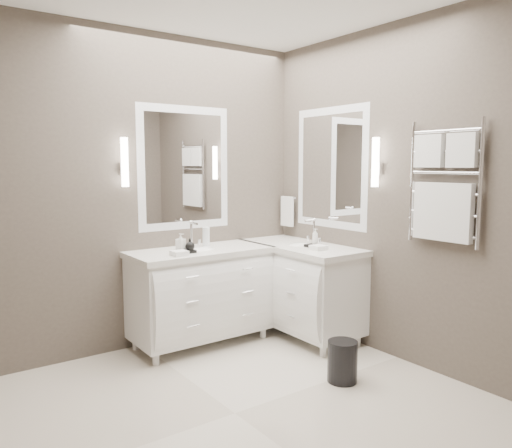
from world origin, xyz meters
TOP-DOWN VIEW (x-y plane):
  - floor at (0.00, 0.00)m, footprint 3.20×3.00m
  - wall_back at (0.00, 1.50)m, footprint 3.20×0.01m
  - wall_front at (0.00, -1.50)m, footprint 3.20×0.01m
  - wall_right at (1.60, 0.00)m, footprint 0.01×3.00m
  - vanity_back at (0.45, 1.23)m, footprint 1.24×0.59m
  - vanity_right at (1.33, 0.90)m, footprint 0.59×1.24m
  - mirror_back at (0.45, 1.49)m, footprint 0.90×0.02m
  - mirror_right at (1.59, 0.80)m, footprint 0.02×0.90m
  - sconce_back at (-0.13, 1.43)m, footprint 0.06×0.06m
  - sconce_right at (1.53, 0.22)m, footprint 0.06×0.06m
  - towel_bar_corner at (1.54, 1.36)m, footprint 0.03×0.22m
  - towel_ladder at (1.55, -0.40)m, footprint 0.06×0.58m
  - waste_bin at (0.90, -0.06)m, footprint 0.22×0.22m
  - amenity_tray_back at (0.26, 1.14)m, footprint 0.16×0.12m
  - amenity_tray_right at (1.33, 0.71)m, footprint 0.13×0.17m
  - water_bottle at (0.54, 1.27)m, footprint 0.08×0.08m
  - soap_bottle_a at (0.23, 1.16)m, footprint 0.08×0.08m
  - soap_bottle_b at (0.29, 1.11)m, footprint 0.10×0.10m
  - soap_bottle_c at (1.33, 0.71)m, footprint 0.06×0.07m

SIDE VIEW (x-z plane):
  - floor at x=0.00m, z-range -0.01..0.00m
  - waste_bin at x=0.90m, z-range 0.00..0.30m
  - vanity_back at x=0.45m, z-range 0.00..0.97m
  - vanity_right at x=1.33m, z-range 0.00..0.97m
  - amenity_tray_back at x=0.26m, z-range 0.85..0.87m
  - amenity_tray_right at x=1.33m, z-range 0.85..0.87m
  - soap_bottle_b at x=0.29m, z-range 0.87..0.97m
  - water_bottle at x=0.54m, z-range 0.85..1.03m
  - soap_bottle_a at x=0.23m, z-range 0.87..1.01m
  - soap_bottle_c at x=1.33m, z-range 0.87..1.02m
  - towel_bar_corner at x=1.54m, z-range 0.97..1.27m
  - wall_back at x=0.00m, z-range 0.00..2.70m
  - wall_front at x=0.00m, z-range 0.00..2.70m
  - wall_right at x=1.60m, z-range 0.00..2.70m
  - towel_ladder at x=1.55m, z-range 0.94..1.84m
  - mirror_back at x=0.45m, z-range 1.00..2.10m
  - mirror_right at x=1.59m, z-range 1.00..2.10m
  - sconce_back at x=-0.13m, z-range 1.39..1.79m
  - sconce_right at x=1.53m, z-range 1.39..1.79m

